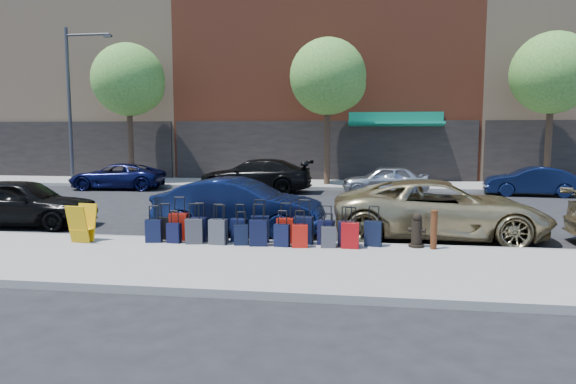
% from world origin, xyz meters
% --- Properties ---
extents(ground, '(120.00, 120.00, 0.00)m').
position_xyz_m(ground, '(0.00, 0.00, 0.00)').
color(ground, black).
rests_on(ground, ground).
extents(sidewalk_near, '(60.00, 4.00, 0.15)m').
position_xyz_m(sidewalk_near, '(0.00, -6.50, 0.07)').
color(sidewalk_near, gray).
rests_on(sidewalk_near, ground).
extents(sidewalk_far, '(60.00, 4.00, 0.15)m').
position_xyz_m(sidewalk_far, '(0.00, 10.00, 0.07)').
color(sidewalk_far, gray).
rests_on(sidewalk_far, ground).
extents(curb_near, '(60.00, 0.08, 0.15)m').
position_xyz_m(curb_near, '(0.00, -4.48, 0.07)').
color(curb_near, gray).
rests_on(curb_near, ground).
extents(curb_far, '(60.00, 0.08, 0.15)m').
position_xyz_m(curb_far, '(0.00, 7.98, 0.07)').
color(curb_far, gray).
rests_on(curb_far, ground).
extents(building_left, '(15.00, 12.12, 16.00)m').
position_xyz_m(building_left, '(-16.00, 17.98, 7.98)').
color(building_left, '#9E7F61').
rests_on(building_left, ground).
extents(building_center, '(17.00, 12.85, 20.00)m').
position_xyz_m(building_center, '(0.00, 17.99, 9.98)').
color(building_center, brown).
rests_on(building_center, ground).
extents(tree_left, '(3.80, 3.80, 7.27)m').
position_xyz_m(tree_left, '(-9.86, 9.50, 5.41)').
color(tree_left, black).
rests_on(tree_left, sidewalk_far).
extents(tree_center, '(3.80, 3.80, 7.27)m').
position_xyz_m(tree_center, '(0.64, 9.50, 5.41)').
color(tree_center, black).
rests_on(tree_center, sidewalk_far).
extents(tree_right, '(3.80, 3.80, 7.27)m').
position_xyz_m(tree_right, '(11.14, 9.50, 5.41)').
color(tree_right, black).
rests_on(tree_right, sidewalk_far).
extents(streetlight, '(2.59, 0.18, 8.00)m').
position_xyz_m(streetlight, '(-12.80, 8.80, 4.66)').
color(streetlight, '#333338').
rests_on(streetlight, sidewalk_far).
extents(suitcase_front_0, '(0.38, 0.24, 0.88)m').
position_xyz_m(suitcase_front_0, '(-2.42, -4.76, 0.42)').
color(suitcase_front_0, black).
rests_on(suitcase_front_0, sidewalk_near).
extents(suitcase_front_1, '(0.44, 0.25, 1.04)m').
position_xyz_m(suitcase_front_1, '(-2.06, -4.78, 0.48)').
color(suitcase_front_1, maroon).
rests_on(suitcase_front_1, sidewalk_near).
extents(suitcase_front_2, '(0.38, 0.21, 0.92)m').
position_xyz_m(suitcase_front_2, '(-1.54, -4.83, 0.44)').
color(suitcase_front_2, black).
rests_on(suitcase_front_2, sidewalk_near).
extents(suitcase_front_3, '(0.37, 0.22, 0.88)m').
position_xyz_m(suitcase_front_3, '(-1.01, -4.84, 0.43)').
color(suitcase_front_3, black).
rests_on(suitcase_front_3, sidewalk_near).
extents(suitcase_front_4, '(0.41, 0.28, 0.90)m').
position_xyz_m(suitcase_front_4, '(-0.56, -4.81, 0.43)').
color(suitcase_front_4, black).
rests_on(suitcase_front_4, sidewalk_near).
extents(suitcase_front_5, '(0.46, 0.31, 1.02)m').
position_xyz_m(suitcase_front_5, '(-0.06, -4.79, 0.47)').
color(suitcase_front_5, black).
rests_on(suitcase_front_5, sidewalk_near).
extents(suitcase_front_6, '(0.40, 0.23, 0.95)m').
position_xyz_m(suitcase_front_6, '(0.54, -4.76, 0.45)').
color(suitcase_front_6, '#A7170A').
rests_on(suitcase_front_6, sidewalk_near).
extents(suitcase_front_7, '(0.46, 0.29, 1.03)m').
position_xyz_m(suitcase_front_7, '(0.98, -4.78, 0.47)').
color(suitcase_front_7, black).
rests_on(suitcase_front_7, sidewalk_near).
extents(suitcase_front_8, '(0.40, 0.25, 0.92)m').
position_xyz_m(suitcase_front_8, '(1.50, -4.79, 0.44)').
color(suitcase_front_8, black).
rests_on(suitcase_front_8, sidewalk_near).
extents(suitcase_front_9, '(0.38, 0.21, 0.91)m').
position_xyz_m(suitcase_front_9, '(1.97, -4.84, 0.44)').
color(suitcase_front_9, black).
rests_on(suitcase_front_9, sidewalk_near).
extents(suitcase_front_10, '(0.41, 0.27, 0.93)m').
position_xyz_m(suitcase_front_10, '(2.57, -4.79, 0.44)').
color(suitcase_front_10, black).
rests_on(suitcase_front_10, sidewalk_near).
extents(suitcase_back_0, '(0.40, 0.27, 0.88)m').
position_xyz_m(suitcase_back_0, '(-2.56, -5.12, 0.42)').
color(suitcase_back_0, black).
rests_on(suitcase_back_0, sidewalk_near).
extents(suitcase_back_1, '(0.33, 0.21, 0.76)m').
position_xyz_m(suitcase_back_1, '(-2.06, -5.11, 0.39)').
color(suitcase_back_1, black).
rests_on(suitcase_back_1, sidewalk_near).
extents(suitcase_back_2, '(0.43, 0.30, 0.94)m').
position_xyz_m(suitcase_back_2, '(-1.56, -5.13, 0.44)').
color(suitcase_back_2, '#353539').
rests_on(suitcase_back_2, sidewalk_near).
extents(suitcase_back_3, '(0.41, 0.25, 0.94)m').
position_xyz_m(suitcase_back_3, '(-0.99, -5.11, 0.44)').
color(suitcase_back_3, '#3D3D42').
rests_on(suitcase_back_3, sidewalk_near).
extents(suitcase_back_4, '(0.35, 0.24, 0.78)m').
position_xyz_m(suitcase_back_4, '(-0.44, -5.12, 0.39)').
color(suitcase_back_4, black).
rests_on(suitcase_back_4, sidewalk_near).
extents(suitcase_back_5, '(0.43, 0.28, 0.96)m').
position_xyz_m(suitcase_back_5, '(-0.03, -5.13, 0.45)').
color(suitcase_back_5, black).
rests_on(suitcase_back_5, sidewalk_near).
extents(suitcase_back_6, '(0.36, 0.23, 0.82)m').
position_xyz_m(suitcase_back_6, '(0.52, -5.13, 0.41)').
color(suitcase_back_6, black).
rests_on(suitcase_back_6, sidewalk_near).
extents(suitcase_back_7, '(0.38, 0.25, 0.84)m').
position_xyz_m(suitcase_back_7, '(0.93, -5.16, 0.41)').
color(suitcase_back_7, '#B2130B').
rests_on(suitcase_back_7, sidewalk_near).
extents(suitcase_back_8, '(0.35, 0.24, 0.78)m').
position_xyz_m(suitcase_back_8, '(1.57, -5.09, 0.39)').
color(suitcase_back_8, '#3B3A40').
rests_on(suitcase_back_8, sidewalk_near).
extents(suitcase_back_9, '(0.40, 0.24, 0.93)m').
position_xyz_m(suitcase_back_9, '(2.06, -5.07, 0.44)').
color(suitcase_back_9, '#98090D').
rests_on(suitcase_back_9, sidewalk_near).
extents(fire_hydrant, '(0.40, 0.35, 0.78)m').
position_xyz_m(fire_hydrant, '(3.55, -4.73, 0.51)').
color(fire_hydrant, black).
rests_on(fire_hydrant, sidewalk_near).
extents(bollard, '(0.16, 0.16, 0.87)m').
position_xyz_m(bollard, '(3.90, -4.89, 0.60)').
color(bollard, '#38190C').
rests_on(bollard, sidewalk_near).
extents(display_rack, '(0.56, 0.60, 0.89)m').
position_xyz_m(display_rack, '(-4.24, -5.35, 0.59)').
color(display_rack, '#D29B0B').
rests_on(display_rack, sidewalk_near).
extents(car_near_0, '(4.30, 1.97, 1.43)m').
position_xyz_m(car_near_0, '(-7.53, -2.96, 0.71)').
color(car_near_0, black).
rests_on(car_near_0, ground).
extents(car_near_1, '(4.65, 1.91, 1.50)m').
position_xyz_m(car_near_1, '(-0.98, -3.08, 0.75)').
color(car_near_1, '#0C1638').
rests_on(car_near_1, ground).
extents(car_near_2, '(5.53, 2.68, 1.52)m').
position_xyz_m(car_near_2, '(4.32, -2.85, 0.76)').
color(car_near_2, tan).
rests_on(car_near_2, ground).
extents(car_far_0, '(4.65, 2.41, 1.25)m').
position_xyz_m(car_far_0, '(-9.54, 6.93, 0.63)').
color(car_far_0, '#0D103A').
rests_on(car_far_0, ground).
extents(car_far_1, '(5.35, 2.29, 1.54)m').
position_xyz_m(car_far_1, '(-2.64, 6.66, 0.77)').
color(car_far_1, black).
rests_on(car_far_1, ground).
extents(car_far_2, '(3.82, 1.59, 1.29)m').
position_xyz_m(car_far_2, '(3.29, 6.79, 0.65)').
color(car_far_2, silver).
rests_on(car_far_2, ground).
extents(car_far_3, '(3.97, 1.68, 1.27)m').
position_xyz_m(car_far_3, '(9.59, 7.04, 0.64)').
color(car_far_3, '#0D1739').
rests_on(car_far_3, ground).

